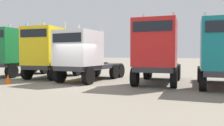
# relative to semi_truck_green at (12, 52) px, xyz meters

# --- Properties ---
(ground) EXTENTS (200.00, 200.00, 0.00)m
(ground) POSITION_rel_semi_truck_green_xyz_m (7.91, -2.44, -2.06)
(ground) COLOR gray
(semi_truck_green) EXTENTS (2.94, 6.61, 4.55)m
(semi_truck_green) POSITION_rel_semi_truck_green_xyz_m (0.00, 0.00, 0.00)
(semi_truck_green) COLOR #333338
(semi_truck_green) RESTS_ON ground
(semi_truck_yellow) EXTENTS (3.25, 6.33, 4.46)m
(semi_truck_yellow) POSITION_rel_semi_truck_green_xyz_m (4.02, -0.18, -0.04)
(semi_truck_yellow) COLOR #333338
(semi_truck_yellow) RESTS_ON ground
(semi_truck_white) EXTENTS (2.70, 6.18, 4.00)m
(semi_truck_white) POSITION_rel_semi_truck_green_xyz_m (7.55, -0.73, -0.25)
(semi_truck_white) COLOR #333338
(semi_truck_white) RESTS_ON ground
(semi_truck_red) EXTENTS (3.14, 6.58, 4.49)m
(semi_truck_red) POSITION_rel_semi_truck_green_xyz_m (12.43, -0.22, -0.04)
(semi_truck_red) COLOR #333338
(semi_truck_red) RESTS_ON ground
(semi_truck_teal) EXTENTS (3.02, 6.41, 4.30)m
(semi_truck_teal) POSITION_rel_semi_truck_green_xyz_m (16.15, -0.45, -0.14)
(semi_truck_teal) COLOR #333338
(semi_truck_teal) RESTS_ON ground
(traffic_cone_near) EXTENTS (0.36, 0.36, 0.62)m
(traffic_cone_near) POSITION_rel_semi_truck_green_xyz_m (3.88, -3.83, -1.74)
(traffic_cone_near) COLOR #F2590C
(traffic_cone_near) RESTS_ON ground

